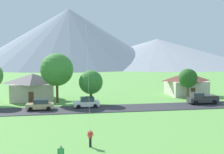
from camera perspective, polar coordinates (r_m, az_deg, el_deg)
The scene contains 11 objects.
road_strip at distance 44.88m, azimuth -5.57°, elevation -6.59°, with size 160.00×6.12×0.08m, color #2D2D33.
mountain_east_ridge at distance 200.56m, azimuth 9.23°, elevation 4.98°, with size 132.51×132.51×18.99m, color #8E939E.
mountain_west_ridge at distance 193.72m, azimuth -8.79°, elevation 7.96°, with size 127.97×127.97×39.09m, color gray.
house_leftmost at distance 61.60m, azimuth 14.91°, elevation -1.30°, with size 7.99×7.29×4.82m.
house_left_center at distance 55.48m, azimuth -15.86°, elevation -1.86°, with size 8.20×7.03×5.06m.
tree_near_left at distance 56.76m, azimuth 15.28°, elevation -0.23°, with size 3.69×3.69×5.94m.
tree_left_of_center at distance 49.27m, azimuth -4.35°, elevation -1.07°, with size 4.24×4.24×5.99m.
tree_near_right at distance 51.10m, azimuth -11.22°, elevation 1.49°, with size 5.91×5.91×8.98m.
parked_car_tan_west_end at distance 45.40m, azimuth -14.46°, elevation -5.53°, with size 4.20×2.09×1.68m.
parked_car_white_mid_west at distance 46.23m, azimuth -5.24°, elevation -5.21°, with size 4.26×2.20×1.68m.
pickup_truck_charcoal_west_side at distance 51.69m, azimuth 17.91°, elevation -4.14°, with size 5.25×2.42×1.99m.
Camera 1 is at (-3.01, -13.74, 8.95)m, focal length 44.70 mm.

